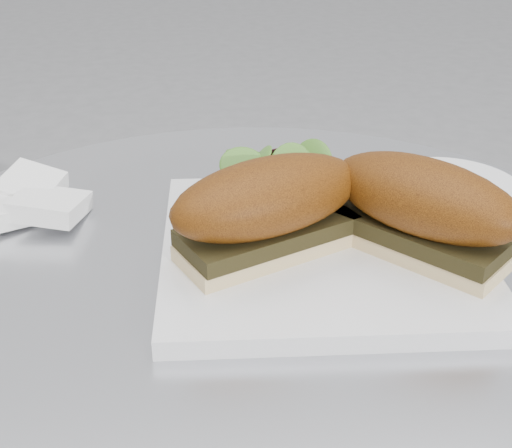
{
  "coord_description": "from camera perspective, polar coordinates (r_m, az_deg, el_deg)",
  "views": [
    {
      "loc": [
        -0.09,
        -0.48,
        1.04
      ],
      "look_at": [
        0.0,
        0.03,
        0.77
      ],
      "focal_mm": 50.0,
      "sensor_mm": 36.0,
      "label": 1
    }
  ],
  "objects": [
    {
      "name": "saucer",
      "position": [
        0.74,
        15.14,
        2.56
      ],
      "size": [
        0.15,
        0.15,
        0.01
      ],
      "primitive_type": "cylinder",
      "color": "white",
      "rests_on": "table"
    },
    {
      "name": "plate",
      "position": [
        0.61,
        5.15,
        -2.0
      ],
      "size": [
        0.3,
        0.3,
        0.02
      ],
      "primitive_type": "cube",
      "rotation": [
        0.0,
        0.0,
        -0.13
      ],
      "color": "white",
      "rests_on": "table"
    },
    {
      "name": "sandwich_left",
      "position": [
        0.57,
        0.99,
        1.42
      ],
      "size": [
        0.19,
        0.13,
        0.08
      ],
      "rotation": [
        0.0,
        0.0,
        0.36
      ],
      "color": "beige",
      "rests_on": "plate"
    },
    {
      "name": "salad",
      "position": [
        0.65,
        0.93,
        3.2
      ],
      "size": [
        0.12,
        0.12,
        0.05
      ],
      "primitive_type": null,
      "color": "#55892C",
      "rests_on": "plate"
    },
    {
      "name": "sandwich_right",
      "position": [
        0.58,
        13.19,
        1.36
      ],
      "size": [
        0.16,
        0.18,
        0.08
      ],
      "rotation": [
        0.0,
        0.0,
        -0.91
      ],
      "color": "beige",
      "rests_on": "plate"
    },
    {
      "name": "napkin",
      "position": [
        0.71,
        -17.69,
        1.16
      ],
      "size": [
        0.12,
        0.12,
        0.02
      ],
      "primitive_type": null,
      "rotation": [
        0.0,
        0.0,
        0.17
      ],
      "color": "white",
      "rests_on": "table"
    }
  ]
}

